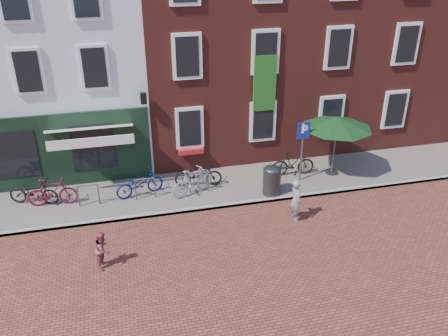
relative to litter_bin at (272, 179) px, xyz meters
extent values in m
plane|color=brown|center=(-3.09, -0.45, -0.73)|extent=(80.00, 80.00, 0.00)
cube|color=slate|center=(-2.09, 1.05, -0.68)|extent=(24.00, 3.00, 0.10)
cube|color=silver|center=(-8.09, 6.55, 3.77)|extent=(8.00, 8.00, 9.00)
cube|color=maroon|center=(-1.09, 6.55, 4.27)|extent=(6.00, 8.00, 10.00)
cube|color=maroon|center=(4.91, 6.55, 4.27)|extent=(6.00, 8.00, 10.00)
cube|color=maroon|center=(11.41, 6.55, 3.77)|extent=(7.00, 8.00, 9.00)
cylinder|color=#313133|center=(0.00, 0.00, -0.13)|extent=(0.66, 0.66, 0.99)
ellipsoid|color=#313133|center=(0.00, 0.00, 0.44)|extent=(0.66, 0.66, 0.30)
cylinder|color=#4C4C4F|center=(1.44, 0.75, 0.60)|extent=(0.07, 0.07, 2.45)
cube|color=navy|center=(1.44, 0.73, 1.47)|extent=(0.50, 0.04, 0.65)
cylinder|color=#4C4C4F|center=(2.92, 0.99, -0.59)|extent=(0.50, 0.50, 0.08)
cylinder|color=#4C4C4F|center=(2.92, 0.99, 0.52)|extent=(0.06, 0.06, 2.30)
cone|color=#123B16|center=(2.92, 0.99, 1.67)|extent=(2.74, 2.74, 0.45)
imported|color=gray|center=(0.27, -1.71, 0.03)|extent=(0.41, 0.58, 1.52)
imported|color=#9D4645|center=(-6.11, -2.73, -0.13)|extent=(0.64, 0.71, 1.19)
imported|color=black|center=(-8.49, 1.33, -0.15)|extent=(1.91, 1.17, 0.95)
imported|color=maroon|center=(-7.83, 1.07, -0.10)|extent=(1.78, 0.62, 1.05)
imported|color=#0C144F|center=(-4.77, 1.05, -0.15)|extent=(1.91, 1.11, 0.95)
imported|color=#9D9D9F|center=(-2.86, 0.67, -0.10)|extent=(1.80, 1.17, 1.05)
imported|color=black|center=(-2.53, 1.24, -0.15)|extent=(1.87, 0.86, 0.95)
imported|color=black|center=(1.31, 1.22, -0.10)|extent=(1.78, 0.63, 1.05)
camera|label=1|loc=(-5.28, -14.19, 8.08)|focal=37.14mm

